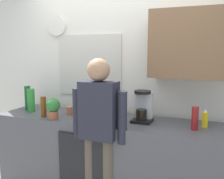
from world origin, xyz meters
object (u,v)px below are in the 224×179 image
(cup_terracotta_mug, at_px, (70,110))
(potted_plant, at_px, (53,107))
(bottle_red_vinegar, at_px, (195,118))
(bottle_amber_beer, at_px, (44,107))
(dish_soap, at_px, (205,119))
(bottle_clear_soda, at_px, (31,100))
(person_at_sink, at_px, (99,125))
(coffee_maker, at_px, (143,108))
(bottle_green_wine, at_px, (28,98))
(cup_yellow_cup, at_px, (78,112))
(mixing_bowl, at_px, (113,117))

(cup_terracotta_mug, distance_m, potted_plant, 0.26)
(bottle_red_vinegar, distance_m, bottle_amber_beer, 1.61)
(dish_soap, bearing_deg, potted_plant, -168.89)
(bottle_clear_soda, xyz_separation_m, dish_soap, (1.98, 0.12, -0.06))
(bottle_amber_beer, bearing_deg, person_at_sink, -8.48)
(coffee_maker, height_order, dish_soap, coffee_maker)
(bottle_green_wine, bearing_deg, cup_yellow_cup, -2.37)
(coffee_maker, bearing_deg, cup_yellow_cup, -176.05)
(bottle_green_wine, distance_m, bottle_red_vinegar, 2.01)
(bottle_clear_soda, height_order, dish_soap, bottle_clear_soda)
(coffee_maker, relative_size, person_at_sink, 0.21)
(person_at_sink, bearing_deg, bottle_amber_beer, -176.59)
(bottle_clear_soda, distance_m, dish_soap, 1.98)
(person_at_sink, bearing_deg, cup_yellow_cup, 155.43)
(bottle_red_vinegar, distance_m, dish_soap, 0.15)
(mixing_bowl, bearing_deg, dish_soap, 7.08)
(bottle_clear_soda, bearing_deg, bottle_red_vinegar, -0.19)
(coffee_maker, height_order, cup_terracotta_mug, coffee_maker)
(potted_plant, bearing_deg, bottle_red_vinegar, 6.98)
(bottle_amber_beer, distance_m, dish_soap, 1.71)
(bottle_clear_soda, xyz_separation_m, cup_terracotta_mug, (0.50, 0.06, -0.09))
(cup_yellow_cup, height_order, mixing_bowl, cup_yellow_cup)
(coffee_maker, bearing_deg, potted_plant, -163.23)
(cup_terracotta_mug, xyz_separation_m, mixing_bowl, (0.56, -0.06, -0.01))
(bottle_red_vinegar, relative_size, cup_terracotta_mug, 2.39)
(person_at_sink, bearing_deg, bottle_clear_soda, 177.94)
(dish_soap, distance_m, person_at_sink, 1.02)
(bottle_clear_soda, bearing_deg, cup_yellow_cup, 3.91)
(bottle_clear_soda, xyz_separation_m, person_at_sink, (1.02, -0.25, -0.13))
(dish_soap, bearing_deg, bottle_amber_beer, -171.17)
(cup_terracotta_mug, bearing_deg, bottle_amber_beer, -136.24)
(bottle_red_vinegar, bearing_deg, person_at_sink, -164.07)
(cup_terracotta_mug, height_order, mixing_bowl, cup_terracotta_mug)
(bottle_red_vinegar, bearing_deg, cup_terracotta_mug, 177.26)
(bottle_clear_soda, relative_size, dish_soap, 1.56)
(bottle_clear_soda, height_order, cup_yellow_cup, bottle_clear_soda)
(coffee_maker, bearing_deg, bottle_red_vinegar, -10.79)
(bottle_amber_beer, height_order, cup_yellow_cup, bottle_amber_beer)
(bottle_green_wine, relative_size, bottle_amber_beer, 1.30)
(potted_plant, bearing_deg, coffee_maker, 16.77)
(bottle_clear_soda, height_order, person_at_sink, person_at_sink)
(cup_yellow_cup, relative_size, cup_terracotta_mug, 0.92)
(coffee_maker, relative_size, mixing_bowl, 1.50)
(bottle_clear_soda, height_order, cup_terracotta_mug, bottle_clear_soda)
(potted_plant, xyz_separation_m, dish_soap, (1.53, 0.30, -0.05))
(bottle_clear_soda, bearing_deg, cup_terracotta_mug, 6.79)
(bottle_green_wine, height_order, bottle_clear_soda, bottle_green_wine)
(bottle_clear_soda, xyz_separation_m, mixing_bowl, (1.07, 0.00, -0.10))
(bottle_amber_beer, distance_m, cup_yellow_cup, 0.39)
(bottle_red_vinegar, bearing_deg, cup_yellow_cup, 177.80)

